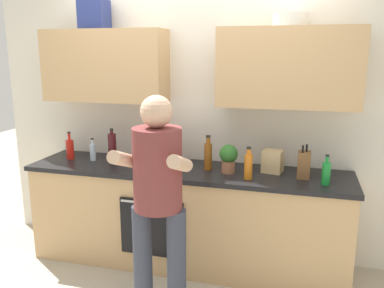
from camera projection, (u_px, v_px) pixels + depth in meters
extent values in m
plane|color=#B2A893|center=(186.00, 262.00, 3.75)|extent=(12.00, 12.00, 0.00)
cube|color=silver|center=(197.00, 123.00, 3.80)|extent=(4.00, 0.06, 2.50)
cube|color=tan|center=(105.00, 66.00, 3.72)|extent=(1.15, 0.32, 0.65)
cube|color=tan|center=(288.00, 68.00, 3.29)|extent=(1.15, 0.32, 0.65)
cylinder|color=silver|center=(290.00, 20.00, 3.21)|extent=(0.28, 0.28, 0.10)
cube|color=navy|center=(94.00, 15.00, 3.64)|extent=(0.24, 0.20, 0.26)
cube|color=tan|center=(186.00, 219.00, 3.65)|extent=(2.80, 0.60, 0.86)
cube|color=black|center=(186.00, 171.00, 3.55)|extent=(2.84, 0.64, 0.04)
cube|color=black|center=(152.00, 228.00, 3.41)|extent=(0.56, 0.02, 0.50)
cylinder|color=silver|center=(150.00, 203.00, 3.33)|extent=(0.52, 0.02, 0.02)
cylinder|color=#383D4C|center=(143.00, 260.00, 2.96)|extent=(0.14, 0.14, 0.83)
cylinder|color=#383D4C|center=(177.00, 265.00, 2.89)|extent=(0.14, 0.14, 0.83)
cylinder|color=brown|center=(158.00, 169.00, 2.77)|extent=(0.34, 0.34, 0.57)
sphere|color=#D8AD8C|center=(156.00, 112.00, 2.68)|extent=(0.22, 0.22, 0.22)
cylinder|color=#D8AD8C|center=(123.00, 159.00, 2.69)|extent=(0.09, 0.31, 0.19)
cylinder|color=#D8AD8C|center=(180.00, 164.00, 2.58)|extent=(0.09, 0.31, 0.19)
cylinder|color=#471419|center=(112.00, 147.00, 3.81)|extent=(0.08, 0.08, 0.25)
cylinder|color=#471419|center=(112.00, 132.00, 3.77)|extent=(0.03, 0.03, 0.03)
cylinder|color=black|center=(111.00, 130.00, 3.77)|extent=(0.03, 0.03, 0.02)
cylinder|color=red|center=(70.00, 149.00, 3.86)|extent=(0.07, 0.07, 0.18)
cylinder|color=red|center=(69.00, 137.00, 3.83)|extent=(0.03, 0.03, 0.07)
cylinder|color=black|center=(69.00, 133.00, 3.82)|extent=(0.03, 0.03, 0.01)
cylinder|color=orange|center=(248.00, 167.00, 3.25)|extent=(0.07, 0.07, 0.20)
cylinder|color=orange|center=(249.00, 152.00, 3.22)|extent=(0.03, 0.03, 0.04)
cylinder|color=black|center=(249.00, 148.00, 3.21)|extent=(0.04, 0.04, 0.02)
cylinder|color=#8C4C14|center=(208.00, 157.00, 3.50)|extent=(0.07, 0.07, 0.23)
cylinder|color=#8C4C14|center=(208.00, 141.00, 3.46)|extent=(0.04, 0.04, 0.06)
cylinder|color=black|center=(208.00, 136.00, 3.45)|extent=(0.04, 0.04, 0.02)
cylinder|color=silver|center=(93.00, 153.00, 3.80)|extent=(0.05, 0.05, 0.15)
cylinder|color=silver|center=(92.00, 142.00, 3.78)|extent=(0.02, 0.02, 0.05)
cylinder|color=black|center=(92.00, 139.00, 3.77)|extent=(0.03, 0.03, 0.01)
cylinder|color=#198C33|center=(326.00, 174.00, 3.11)|extent=(0.06, 0.06, 0.17)
cylinder|color=#198C33|center=(327.00, 160.00, 3.08)|extent=(0.03, 0.03, 0.05)
cylinder|color=black|center=(328.00, 156.00, 3.08)|extent=(0.03, 0.03, 0.01)
cylinder|color=olive|center=(178.00, 154.00, 3.62)|extent=(0.07, 0.07, 0.22)
cylinder|color=olive|center=(177.00, 139.00, 3.59)|extent=(0.04, 0.04, 0.05)
cylinder|color=black|center=(177.00, 136.00, 3.58)|extent=(0.04, 0.04, 0.02)
cylinder|color=#BF4C47|center=(145.00, 155.00, 3.79)|extent=(0.08, 0.08, 0.10)
cube|color=brown|center=(304.00, 165.00, 3.28)|extent=(0.10, 0.14, 0.21)
cylinder|color=black|center=(303.00, 149.00, 3.23)|extent=(0.02, 0.02, 0.06)
cylinder|color=black|center=(307.00, 148.00, 3.26)|extent=(0.02, 0.02, 0.06)
cylinder|color=#9E6647|center=(228.00, 167.00, 3.42)|extent=(0.11, 0.11, 0.10)
sphere|color=#2D6B28|center=(229.00, 154.00, 3.39)|extent=(0.16, 0.16, 0.16)
cube|color=red|center=(154.00, 155.00, 3.56)|extent=(0.26, 0.22, 0.22)
cube|color=tan|center=(273.00, 161.00, 3.43)|extent=(0.19, 0.17, 0.19)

